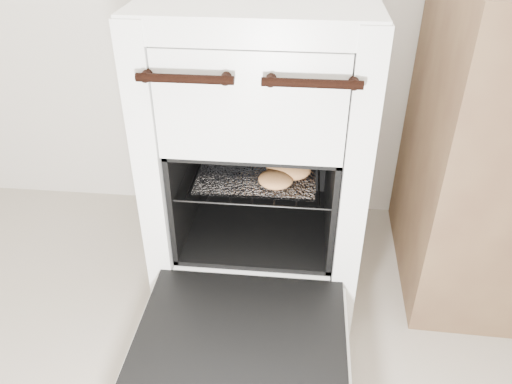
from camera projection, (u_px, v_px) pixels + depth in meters
The scene contains 5 objects.
stove at pixel (261, 153), 1.51m from camera, with size 0.59×0.65×0.90m.
oven_door at pixel (241, 335), 1.23m from camera, with size 0.53×0.41×0.04m.
oven_rack at pixel (259, 168), 1.46m from camera, with size 0.43×0.41×0.01m.
foil_sheet at pixel (258, 170), 1.44m from camera, with size 0.33×0.29×0.01m, color white.
baked_rolls at pixel (288, 169), 1.40m from camera, with size 0.18×0.25×0.05m.
Camera 1 is at (0.01, -0.16, 1.15)m, focal length 35.00 mm.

